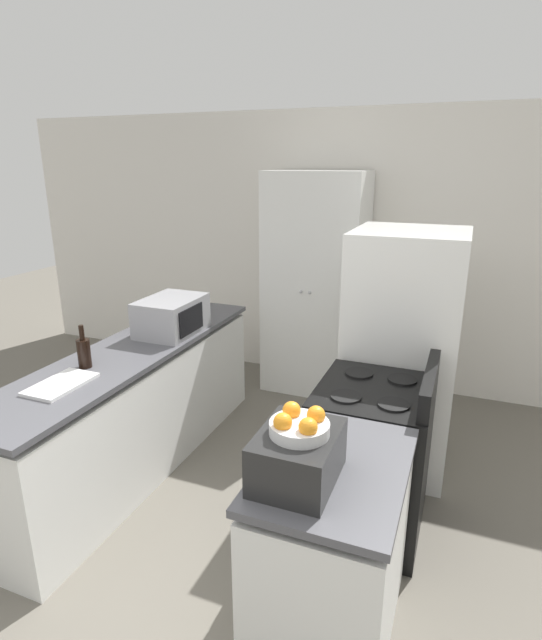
# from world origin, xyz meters

# --- Properties ---
(wall_back) EXTENTS (7.00, 0.06, 2.60)m
(wall_back) POSITION_xyz_m (0.00, 3.45, 1.30)
(wall_back) COLOR silver
(wall_back) RESTS_ON ground_plane
(counter_left) EXTENTS (0.60, 2.51, 0.90)m
(counter_left) POSITION_xyz_m (-0.83, 1.35, 0.44)
(counter_left) COLOR silver
(counter_left) RESTS_ON ground_plane
(counter_right) EXTENTS (0.60, 0.87, 0.90)m
(counter_right) POSITION_xyz_m (0.83, 0.53, 0.44)
(counter_right) COLOR silver
(counter_right) RESTS_ON ground_plane
(pantry_cabinet) EXTENTS (0.89, 0.60, 2.06)m
(pantry_cabinet) POSITION_xyz_m (-0.05, 3.11, 1.03)
(pantry_cabinet) COLOR white
(pantry_cabinet) RESTS_ON ground_plane
(stove) EXTENTS (0.66, 0.71, 1.06)m
(stove) POSITION_xyz_m (0.85, 1.34, 0.46)
(stove) COLOR black
(stove) RESTS_ON ground_plane
(refrigerator) EXTENTS (0.76, 0.76, 1.70)m
(refrigerator) POSITION_xyz_m (0.90, 2.12, 0.85)
(refrigerator) COLOR white
(refrigerator) RESTS_ON ground_plane
(microwave) EXTENTS (0.38, 0.52, 0.27)m
(microwave) POSITION_xyz_m (-0.75, 1.76, 1.03)
(microwave) COLOR #939399
(microwave) RESTS_ON counter_left
(wine_bottle) EXTENTS (0.08, 0.08, 0.28)m
(wine_bottle) POSITION_xyz_m (-0.89, 0.98, 1.00)
(wine_bottle) COLOR black
(wine_bottle) RESTS_ON counter_left
(toaster_oven) EXTENTS (0.31, 0.39, 0.21)m
(toaster_oven) POSITION_xyz_m (0.71, 0.38, 1.01)
(toaster_oven) COLOR black
(toaster_oven) RESTS_ON counter_right
(fruit_bowl) EXTENTS (0.24, 0.24, 0.10)m
(fruit_bowl) POSITION_xyz_m (0.72, 0.37, 1.15)
(fruit_bowl) COLOR silver
(fruit_bowl) RESTS_ON toaster_oven
(cutting_board) EXTENTS (0.23, 0.39, 0.02)m
(cutting_board) POSITION_xyz_m (-0.83, 0.71, 0.91)
(cutting_board) COLOR silver
(cutting_board) RESTS_ON counter_left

